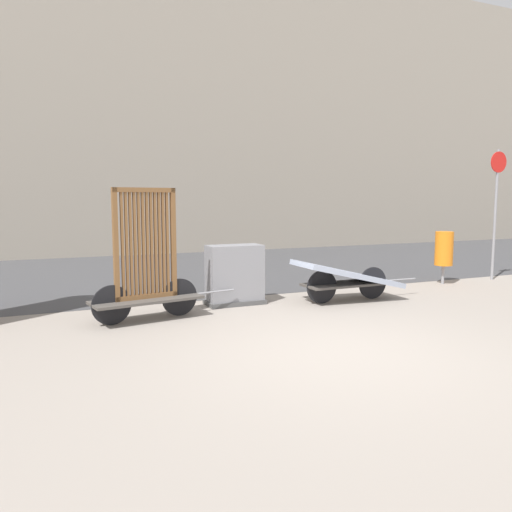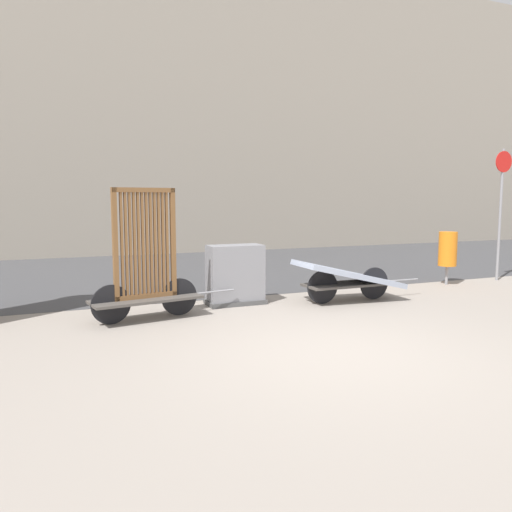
% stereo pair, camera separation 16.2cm
% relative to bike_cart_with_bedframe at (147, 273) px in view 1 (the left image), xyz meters
% --- Properties ---
extents(ground_plane, '(60.00, 60.00, 0.00)m').
position_rel_bike_cart_with_bedframe_xyz_m(ground_plane, '(1.81, -2.51, -0.72)').
color(ground_plane, gray).
extents(road_strip, '(56.00, 8.06, 0.01)m').
position_rel_bike_cart_with_bedframe_xyz_m(road_strip, '(1.81, 5.13, -0.72)').
color(road_strip, '#424244').
rests_on(road_strip, ground_plane).
extents(building_facade, '(48.00, 4.00, 10.20)m').
position_rel_bike_cart_with_bedframe_xyz_m(building_facade, '(1.81, 11.16, 4.38)').
color(building_facade, '#9E9384').
rests_on(building_facade, ground_plane).
extents(bike_cart_with_bedframe, '(2.39, 0.88, 2.01)m').
position_rel_bike_cart_with_bedframe_xyz_m(bike_cart_with_bedframe, '(0.00, 0.00, 0.00)').
color(bike_cart_with_bedframe, '#4C4742').
rests_on(bike_cart_with_bedframe, ground_plane).
extents(bike_cart_with_mattress, '(2.51, 0.87, 0.77)m').
position_rel_bike_cart_with_bedframe_xyz_m(bike_cart_with_mattress, '(3.63, -0.00, -0.28)').
color(bike_cart_with_mattress, '#4C4742').
rests_on(bike_cart_with_mattress, ground_plane).
extents(utility_cabinet, '(1.02, 0.53, 1.05)m').
position_rel_bike_cart_with_bedframe_xyz_m(utility_cabinet, '(1.65, 0.57, -0.24)').
color(utility_cabinet, '#4C4C4C').
rests_on(utility_cabinet, ground_plane).
extents(trash_bin, '(0.38, 0.38, 1.15)m').
position_rel_bike_cart_with_bedframe_xyz_m(trash_bin, '(6.59, 0.75, 0.05)').
color(trash_bin, gray).
rests_on(trash_bin, ground_plane).
extents(sign_post, '(0.47, 0.06, 2.96)m').
position_rel_bike_cart_with_bedframe_xyz_m(sign_post, '(8.06, 0.74, 1.10)').
color(sign_post, gray).
rests_on(sign_post, ground_plane).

